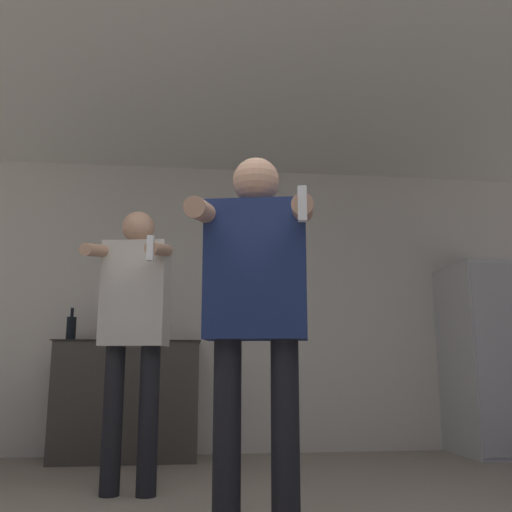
% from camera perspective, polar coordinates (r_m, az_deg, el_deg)
% --- Properties ---
extents(wall_back, '(7.00, 0.06, 2.55)m').
position_cam_1_polar(wall_back, '(5.15, -5.01, -4.92)').
color(wall_back, silver).
rests_on(wall_back, ground_plane).
extents(ceiling_slab, '(7.00, 3.88, 0.05)m').
position_cam_1_polar(ceiling_slab, '(3.89, -3.75, 17.43)').
color(ceiling_slab, silver).
rests_on(ceiling_slab, wall_back).
extents(refrigerator, '(0.62, 0.74, 1.61)m').
position_cam_1_polar(refrigerator, '(5.40, 22.25, -9.44)').
color(refrigerator, silver).
rests_on(refrigerator, ground_plane).
extents(counter, '(1.16, 0.54, 0.94)m').
position_cam_1_polar(counter, '(4.86, -12.73, -13.84)').
color(counter, '#47423D').
rests_on(counter, ground_plane).
extents(bottle_dark_rum, '(0.09, 0.09, 0.34)m').
position_cam_1_polar(bottle_dark_rum, '(4.85, -15.03, -6.61)').
color(bottle_dark_rum, maroon).
rests_on(bottle_dark_rum, counter).
extents(bottle_amber_bourbon, '(0.08, 0.08, 0.28)m').
position_cam_1_polar(bottle_amber_bourbon, '(4.89, -18.00, -6.84)').
color(bottle_amber_bourbon, black).
rests_on(bottle_amber_bourbon, counter).
extents(bottle_short_whiskey, '(0.09, 0.09, 0.30)m').
position_cam_1_polar(bottle_short_whiskey, '(4.81, -10.91, -6.86)').
color(bottle_short_whiskey, silver).
rests_on(bottle_short_whiskey, counter).
extents(person_woman_foreground, '(0.59, 0.57, 1.68)m').
position_cam_1_polar(person_woman_foreground, '(2.55, -0.01, -4.17)').
color(person_woman_foreground, black).
rests_on(person_woman_foreground, ground_plane).
extents(person_man_side, '(0.51, 0.57, 1.67)m').
position_cam_1_polar(person_man_side, '(3.51, -12.08, -6.12)').
color(person_man_side, black).
rests_on(person_man_side, ground_plane).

